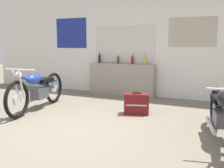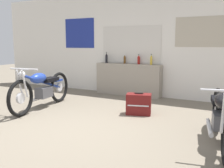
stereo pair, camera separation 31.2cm
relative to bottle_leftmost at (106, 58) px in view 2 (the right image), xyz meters
The scene contains 10 objects.
ground_plane 3.47m from the bottle_leftmost, 70.65° to the right, with size 24.00×24.00×0.00m, color #706656.
wall_back 1.18m from the bottle_leftmost, ahead, with size 10.00×0.07×2.80m.
sill_counter 0.88m from the bottle_leftmost, ahead, with size 1.85×0.28×0.86m.
bottle_leftmost is the anchor object (origin of this frame).
bottle_left_center 0.55m from the bottle_leftmost, ahead, with size 0.06×0.06×0.25m.
bottle_center 0.97m from the bottle_leftmost, ahead, with size 0.07×0.07×0.26m.
bottle_right_center 1.32m from the bottle_leftmost, ahead, with size 0.06×0.06×0.27m.
motorcycle_blue 2.33m from the bottle_leftmost, 98.04° to the right, with size 0.64×2.09×0.93m.
motorcycle_black 4.27m from the bottle_leftmost, 37.87° to the right, with size 0.71×2.01×0.88m.
hard_case_darkred 2.53m from the bottle_leftmost, 44.41° to the right, with size 0.55×0.41×0.44m.
Camera 2 is at (2.61, -3.26, 1.41)m, focal length 42.00 mm.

